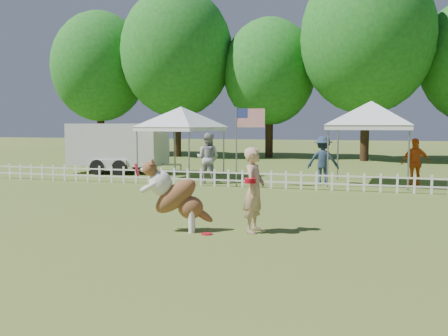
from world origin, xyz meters
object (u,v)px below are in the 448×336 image
Objects in this scene: dog at (177,196)px; flag_pole at (236,147)px; cargo_trailer at (118,148)px; frisbee_on_turf at (207,234)px; spectator_a at (208,158)px; canopy_tent_left at (181,143)px; spectator_b at (323,160)px; canopy_tent_right at (370,144)px; spectator_c at (415,163)px; handler at (254,190)px.

dog is 0.52× the size of flag_pole.
dog is 0.28× the size of cargo_trailer.
spectator_a reaches higher than frisbee_on_turf.
canopy_tent_left reaches higher than spectator_b.
flag_pole is 1.59× the size of spectator_b.
frisbee_on_turf is 7.76m from flag_pole.
spectator_b is (2.02, 8.87, 0.15)m from dog.
cargo_trailer is at bearing 176.00° from canopy_tent_left.
dog is 9.10m from spectator_b.
canopy_tent_right reaches higher than spectator_b.
cargo_trailer is 7.06m from flag_pole.
dog is 7.48m from flag_pole.
spectator_a is (-2.03, 8.00, 0.20)m from dog.
canopy_tent_left is at bearing -22.33° from spectator_c.
canopy_tent_right reaches higher than flag_pole.
handler is at bearing 118.77° from spectator_a.
spectator_b is at bearing 0.80° from handler.
canopy_tent_right reaches higher than spectator_c.
canopy_tent_right is at bearing 21.29° from flag_pole.
canopy_tent_left is 3.63m from cargo_trailer.
cargo_trailer reaches higher than spectator_b.
flag_pole is at bearing -4.27° from spectator_c.
canopy_tent_left reaches higher than flag_pole.
spectator_a is at bearing -11.33° from spectator_c.
spectator_a is at bearing -28.08° from canopy_tent_left.
handler is 0.33× the size of cargo_trailer.
dog is at bearing 41.28° from spectator_c.
canopy_tent_right is 10.79m from cargo_trailer.
flag_pole is (-1.45, 7.50, 1.36)m from frisbee_on_turf.
handler is 7.42× the size of frisbee_on_turf.
spectator_b is (4.05, 0.87, -0.05)m from spectator_a.
spectator_a reaches higher than dog.
spectator_c is at bearing 41.90° from dog.
canopy_tent_left is 3.52m from flag_pole.
frisbee_on_turf is 10.12m from spectator_c.
spectator_a is (5.05, -2.61, -0.20)m from cargo_trailer.
flag_pole is at bearing 77.74° from dog.
frisbee_on_turf is 0.13× the size of spectator_b.
spectator_b reaches higher than frisbee_on_turf.
spectator_c is at bearing 13.34° from flag_pole.
dog is 10.17m from canopy_tent_left.
dog is 0.97m from frisbee_on_turf.
spectator_a is (1.61, -1.47, -0.48)m from canopy_tent_left.
handler is 0.92× the size of spectator_a.
spectator_b is (9.10, -1.74, -0.25)m from cargo_trailer.
handler is 7.41m from flag_pole.
dog reaches higher than frisbee_on_turf.
handler is at bearing 88.08° from spectator_b.
cargo_trailer is at bearing 125.88° from frisbee_on_turf.
canopy_tent_left is at bearing 33.84° from handler.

